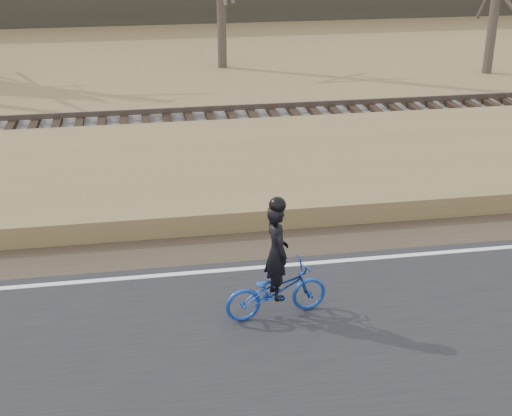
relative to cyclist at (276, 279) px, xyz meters
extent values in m
plane|color=olive|center=(-1.75, 1.39, -0.70)|extent=(120.00, 120.00, 0.00)
cube|color=black|center=(-1.75, -1.11, -0.67)|extent=(120.00, 6.00, 0.06)
cube|color=silver|center=(-1.75, 1.59, -0.63)|extent=(120.00, 0.12, 0.01)
cube|color=#473A2B|center=(-1.75, 2.59, -0.68)|extent=(120.00, 1.60, 0.04)
cube|color=olive|center=(-1.75, 5.59, -0.48)|extent=(120.00, 5.00, 0.44)
cube|color=slate|center=(-1.75, 9.39, -0.47)|extent=(120.00, 3.00, 0.45)
cube|color=black|center=(-1.75, 9.39, -0.18)|extent=(120.00, 2.40, 0.14)
cube|color=brown|center=(-1.75, 8.67, -0.03)|extent=(120.00, 0.07, 0.15)
cube|color=brown|center=(-1.75, 10.11, -0.03)|extent=(120.00, 0.07, 0.15)
imported|color=#163E9D|center=(0.00, 0.00, -0.20)|extent=(1.73, 0.82, 0.87)
imported|color=black|center=(0.00, 0.00, 0.47)|extent=(0.44, 0.60, 1.52)
sphere|color=black|center=(0.00, 0.00, 1.26)|extent=(0.26, 0.26, 0.26)
camera|label=1|loc=(-1.96, -9.53, 5.43)|focal=50.00mm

